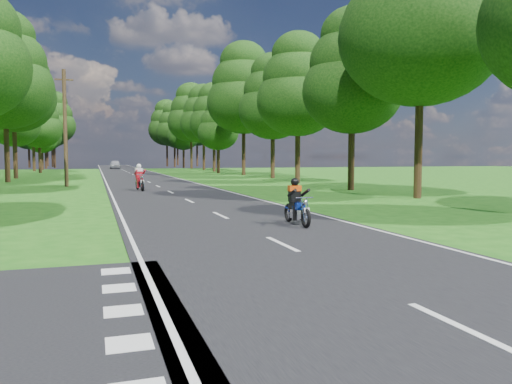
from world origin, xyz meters
name	(u,v)px	position (x,y,z in m)	size (l,w,h in m)	color
ground	(319,262)	(0.00, 0.00, 0.00)	(160.00, 160.00, 0.00)	#1C5914
main_road	(133,175)	(0.00, 50.00, 0.01)	(7.00, 140.00, 0.02)	black
road_markings	(133,175)	(-0.14, 48.13, 0.02)	(7.40, 140.00, 0.01)	silver
treeline	(137,110)	(1.43, 60.06, 8.25)	(40.00, 115.35, 14.78)	black
telegraph_pole	(65,127)	(-6.00, 28.00, 4.07)	(1.20, 0.26, 8.00)	#382616
rider_near_blue	(297,201)	(1.60, 4.95, 0.72)	(0.56, 1.68, 1.40)	navy
rider_far_red	(140,177)	(-1.56, 21.99, 0.82)	(0.64, 1.93, 1.61)	#AA0D21
distant_car	(115,164)	(-0.86, 79.27, 0.77)	(1.77, 4.40, 1.50)	silver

